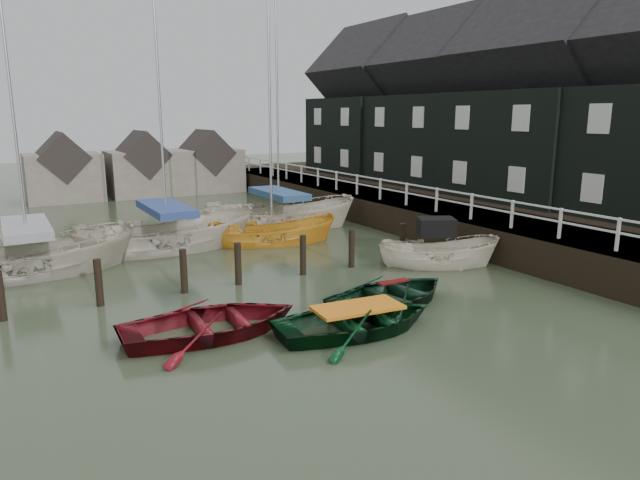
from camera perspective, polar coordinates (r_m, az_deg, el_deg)
ground at (r=16.85m, az=-0.50°, el=-6.45°), size 120.00×120.00×0.00m
pier at (r=29.86m, az=6.05°, el=3.25°), size 3.04×32.00×2.70m
land_strip at (r=33.46m, az=13.75°, el=2.73°), size 14.00×38.00×1.50m
quay_houses at (r=32.05m, az=15.95°, el=12.40°), size 6.52×28.14×10.01m
mooring_pilings at (r=18.85m, az=-7.94°, el=-2.92°), size 13.72×0.22×1.80m
far_sheds at (r=41.00m, az=-17.56°, el=6.87°), size 14.00×4.08×4.39m
rowboat_red at (r=14.87m, az=-10.69°, el=-9.32°), size 4.66×3.40×0.94m
rowboat_green at (r=14.87m, az=3.76°, el=-9.12°), size 4.62×3.48×0.91m
rowboat_dkgreen at (r=17.00m, az=7.29°, el=-6.38°), size 4.78×3.80×0.89m
motorboat at (r=21.37m, az=11.71°, el=-2.34°), size 4.65×3.56×2.62m
sailboat_a at (r=22.27m, az=-26.93°, el=-2.95°), size 7.34×2.97×12.34m
sailboat_b at (r=24.35m, az=-14.94°, el=-0.78°), size 7.52×2.85×12.09m
sailboat_c at (r=24.81m, az=-4.80°, el=-0.24°), size 5.98×3.62×10.91m
sailboat_d at (r=28.09m, az=-4.12°, el=1.36°), size 7.89×5.50×12.54m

